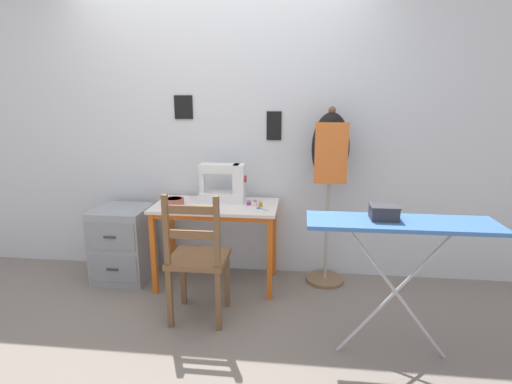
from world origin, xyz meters
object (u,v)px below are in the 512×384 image
at_px(filing_cabinet, 123,243).
at_px(wooden_chair, 198,260).
at_px(storage_box, 384,212).
at_px(dress_form, 330,160).
at_px(fabric_bowl, 174,201).
at_px(ironing_board, 401,230).
at_px(thread_spool_mid_table, 255,203).
at_px(scissors, 261,209).
at_px(thread_spool_far_edge, 261,204).
at_px(thread_spool_near_machine, 249,203).
at_px(sewing_machine, 225,184).

bearing_deg(filing_cabinet, wooden_chair, -35.41).
bearing_deg(storage_box, dress_form, 105.01).
distance_m(fabric_bowl, ironing_board, 1.79).
relative_size(thread_spool_mid_table, storage_box, 0.26).
bearing_deg(scissors, filing_cabinet, 174.74).
xyz_separation_m(scissors, filing_cabinet, (-1.21, 0.11, -0.38)).
bearing_deg(ironing_board, fabric_bowl, 153.93).
bearing_deg(thread_spool_far_edge, scissors, -83.35).
relative_size(thread_spool_far_edge, storage_box, 0.26).
bearing_deg(thread_spool_near_machine, wooden_chair, -116.83).
xyz_separation_m(dress_form, ironing_board, (0.35, -0.97, -0.25)).
xyz_separation_m(thread_spool_near_machine, storage_box, (0.90, -0.82, 0.19)).
bearing_deg(storage_box, wooden_chair, 168.25).
height_order(thread_spool_far_edge, dress_form, dress_form).
distance_m(filing_cabinet, dress_form, 1.91).
bearing_deg(scissors, thread_spool_far_edge, 96.65).
relative_size(thread_spool_near_machine, dress_form, 0.03).
xyz_separation_m(thread_spool_mid_table, dress_form, (0.59, 0.14, 0.35)).
distance_m(thread_spool_mid_table, dress_form, 0.70).
relative_size(sewing_machine, storage_box, 2.41).
xyz_separation_m(thread_spool_mid_table, ironing_board, (0.94, -0.84, 0.09)).
distance_m(sewing_machine, storage_box, 1.44).
height_order(thread_spool_far_edge, storage_box, storage_box).
height_order(sewing_machine, thread_spool_mid_table, sewing_machine).
relative_size(scissors, wooden_chair, 0.12).
bearing_deg(thread_spool_near_machine, thread_spool_far_edge, -18.61).
bearing_deg(storage_box, ironing_board, -13.94).
xyz_separation_m(sewing_machine, scissors, (0.32, -0.19, -0.15)).
bearing_deg(fabric_bowl, ironing_board, -26.07).
bearing_deg(wooden_chair, ironing_board, -11.92).
relative_size(sewing_machine, scissors, 3.56).
height_order(sewing_machine, fabric_bowl, sewing_machine).
distance_m(wooden_chair, filing_cabinet, 1.01).
bearing_deg(sewing_machine, filing_cabinet, -174.69).
distance_m(thread_spool_near_machine, thread_spool_far_edge, 0.11).
bearing_deg(dress_form, thread_spool_far_edge, -163.20).
height_order(thread_spool_mid_table, thread_spool_far_edge, same).
relative_size(thread_spool_mid_table, wooden_chair, 0.04).
relative_size(wooden_chair, dress_form, 0.64).
height_order(wooden_chair, dress_form, dress_form).
xyz_separation_m(sewing_machine, filing_cabinet, (-0.90, -0.08, -0.53)).
bearing_deg(filing_cabinet, ironing_board, -22.07).
height_order(filing_cabinet, storage_box, storage_box).
height_order(fabric_bowl, ironing_board, ironing_board).
relative_size(fabric_bowl, filing_cabinet, 0.26).
relative_size(fabric_bowl, thread_spool_far_edge, 3.88).
bearing_deg(ironing_board, thread_spool_far_edge, 138.09).
relative_size(sewing_machine, wooden_chair, 0.41).
bearing_deg(wooden_chair, thread_spool_mid_table, 58.81).
height_order(wooden_chair, storage_box, storage_box).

